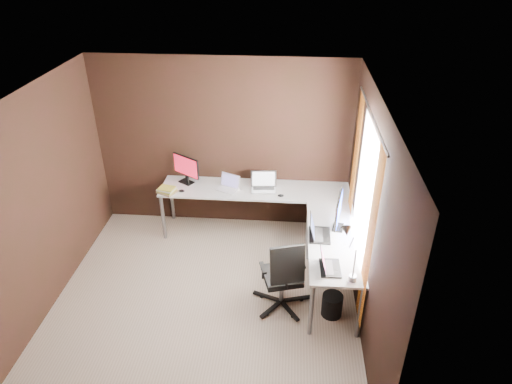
# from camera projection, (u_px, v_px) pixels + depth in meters

# --- Properties ---
(room) EXTENTS (3.60, 3.60, 2.50)m
(room) POSITION_uv_depth(u_px,v_px,m) (232.00, 210.00, 4.90)
(room) COLOR #BDAA93
(room) RESTS_ON ground
(desk) EXTENTS (2.65, 2.25, 0.73)m
(desk) POSITION_uv_depth(u_px,v_px,m) (280.00, 211.00, 6.00)
(desk) COLOR silver
(desk) RESTS_ON ground
(drawer_pedestal) EXTENTS (0.42, 0.50, 0.60)m
(drawer_pedestal) POSITION_uv_depth(u_px,v_px,m) (322.00, 231.00, 6.25)
(drawer_pedestal) COLOR silver
(drawer_pedestal) RESTS_ON ground
(monitor_left) EXTENTS (0.41, 0.27, 0.41)m
(monitor_left) POSITION_uv_depth(u_px,v_px,m) (186.00, 168.00, 6.46)
(monitor_left) COLOR black
(monitor_left) RESTS_ON desk
(monitor_right) EXTENTS (0.16, 0.51, 0.42)m
(monitor_right) POSITION_uv_depth(u_px,v_px,m) (338.00, 211.00, 5.45)
(monitor_right) COLOR black
(monitor_right) RESTS_ON desk
(laptop_white) EXTENTS (0.36, 0.32, 0.20)m
(laptop_white) POSITION_uv_depth(u_px,v_px,m) (228.00, 186.00, 6.38)
(laptop_white) COLOR silver
(laptop_white) RESTS_ON desk
(laptop_silver) EXTENTS (0.38, 0.29, 0.24)m
(laptop_silver) POSITION_uv_depth(u_px,v_px,m) (264.00, 185.00, 6.38)
(laptop_silver) COLOR silver
(laptop_silver) RESTS_ON desk
(laptop_black_big) EXTENTS (0.26, 0.36, 0.24)m
(laptop_black_big) POSITION_uv_depth(u_px,v_px,m) (317.00, 232.00, 5.40)
(laptop_black_big) COLOR black
(laptop_black_big) RESTS_ON desk
(laptop_black_small) EXTENTS (0.23, 0.32, 0.21)m
(laptop_black_small) POSITION_uv_depth(u_px,v_px,m) (328.00, 265.00, 4.87)
(laptop_black_small) COLOR black
(laptop_black_small) RESTS_ON desk
(book_stack) EXTENTS (0.30, 0.28, 0.08)m
(book_stack) POSITION_uv_depth(u_px,v_px,m) (167.00, 190.00, 6.29)
(book_stack) COLOR #8F764D
(book_stack) RESTS_ON desk
(mouse_left) EXTENTS (0.09, 0.07, 0.03)m
(mouse_left) POSITION_uv_depth(u_px,v_px,m) (181.00, 191.00, 6.32)
(mouse_left) COLOR black
(mouse_left) RESTS_ON desk
(mouse_corner) EXTENTS (0.10, 0.07, 0.03)m
(mouse_corner) POSITION_uv_depth(u_px,v_px,m) (281.00, 196.00, 6.21)
(mouse_corner) COLOR black
(mouse_corner) RESTS_ON desk
(desk_lamp) EXTENTS (0.19, 0.23, 0.61)m
(desk_lamp) POSITION_uv_depth(u_px,v_px,m) (349.00, 246.00, 4.60)
(desk_lamp) COLOR slate
(desk_lamp) RESTS_ON desk
(office_chair) EXTENTS (0.54, 0.57, 0.97)m
(office_chair) POSITION_uv_depth(u_px,v_px,m) (282.00, 287.00, 5.30)
(office_chair) COLOR black
(office_chair) RESTS_ON ground
(wastebasket) EXTENTS (0.25, 0.25, 0.28)m
(wastebasket) POSITION_uv_depth(u_px,v_px,m) (332.00, 305.00, 5.25)
(wastebasket) COLOR black
(wastebasket) RESTS_ON ground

